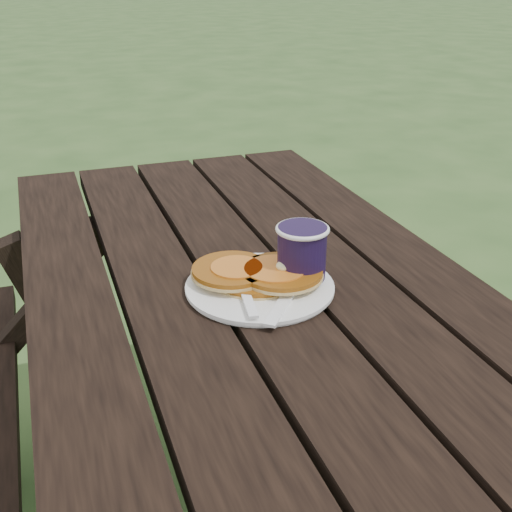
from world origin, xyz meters
name	(u,v)px	position (x,y,z in m)	size (l,w,h in m)	color
plate	(260,288)	(0.00, 0.13, 0.76)	(0.24, 0.24, 0.01)	white
pancake_stack	(258,273)	(0.00, 0.14, 0.77)	(0.21, 0.17, 0.04)	#945110
knife	(286,298)	(0.02, 0.07, 0.76)	(0.02, 0.18, 0.01)	white
fork	(248,300)	(-0.04, 0.07, 0.77)	(0.03, 0.16, 0.01)	white
coffee_cup	(302,252)	(0.08, 0.13, 0.81)	(0.09, 0.09, 0.10)	black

